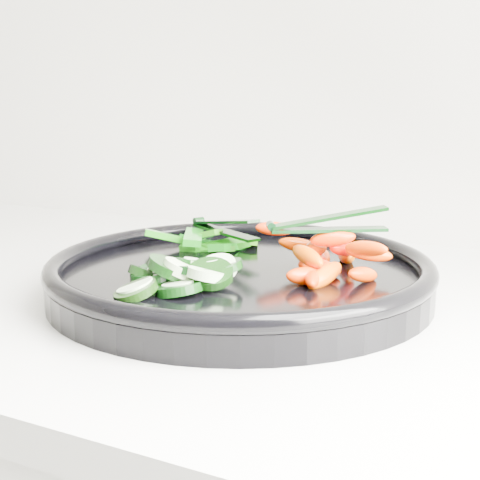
% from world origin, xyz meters
% --- Properties ---
extents(veggie_tray, '(0.44, 0.44, 0.04)m').
position_xyz_m(veggie_tray, '(0.61, 1.68, 0.95)').
color(veggie_tray, black).
rests_on(veggie_tray, counter).
extents(cucumber_pile, '(0.12, 0.13, 0.04)m').
position_xyz_m(cucumber_pile, '(0.58, 1.61, 0.96)').
color(cucumber_pile, black).
rests_on(cucumber_pile, veggie_tray).
extents(carrot_pile, '(0.15, 0.15, 0.05)m').
position_xyz_m(carrot_pile, '(0.69, 1.70, 0.97)').
color(carrot_pile, '#FF4800').
rests_on(carrot_pile, veggie_tray).
extents(pepper_pile, '(0.12, 0.11, 0.03)m').
position_xyz_m(pepper_pile, '(0.54, 1.75, 0.96)').
color(pepper_pile, '#0F6609').
rests_on(pepper_pile, veggie_tray).
extents(tong_carrot, '(0.10, 0.07, 0.02)m').
position_xyz_m(tong_carrot, '(0.69, 1.70, 1.00)').
color(tong_carrot, black).
rests_on(tong_carrot, carrot_pile).
extents(tong_pepper, '(0.11, 0.07, 0.02)m').
position_xyz_m(tong_pepper, '(0.55, 1.76, 0.98)').
color(tong_pepper, black).
rests_on(tong_pepper, pepper_pile).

